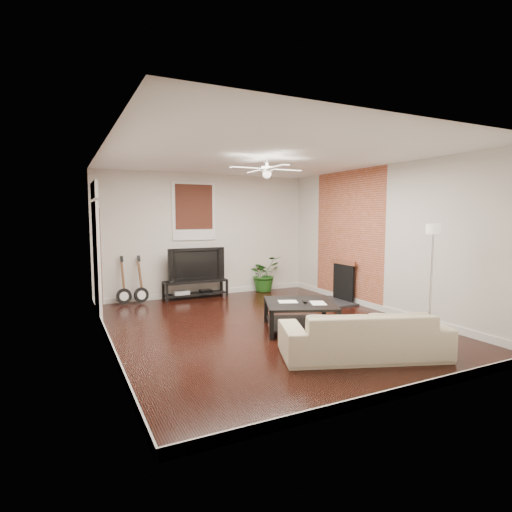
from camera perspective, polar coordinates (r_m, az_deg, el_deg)
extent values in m
cube|color=black|center=(6.89, 1.49, -9.86)|extent=(5.00, 6.00, 0.01)
cube|color=white|center=(6.71, 1.55, 13.86)|extent=(5.00, 6.00, 0.01)
cube|color=silver|center=(9.41, -7.01, 2.92)|extent=(5.00, 0.01, 2.80)
cube|color=silver|center=(4.24, 20.69, -0.72)|extent=(5.00, 0.01, 2.80)
cube|color=silver|center=(5.92, -20.43, 1.01)|extent=(0.01, 6.00, 2.80)
cube|color=silver|center=(8.12, 17.35, 2.27)|extent=(0.01, 6.00, 2.80)
cube|color=#B45B3A|center=(8.86, 12.85, 2.66)|extent=(0.02, 2.20, 2.80)
cube|color=black|center=(8.78, 11.25, -3.51)|extent=(0.80, 1.10, 0.92)
cube|color=#3E1911|center=(9.28, -8.75, 6.26)|extent=(1.00, 0.06, 1.30)
cube|color=white|center=(7.83, -21.51, 0.92)|extent=(0.08, 1.00, 2.50)
cube|color=black|center=(9.23, -8.53, -4.65)|extent=(1.44, 0.38, 0.40)
imported|color=black|center=(9.16, -8.62, -1.11)|extent=(1.29, 0.17, 0.74)
cube|color=black|center=(6.67, 6.20, -8.40)|extent=(1.42, 1.42, 0.46)
imported|color=#C3A992|center=(5.57, 14.87, -10.51)|extent=(2.29, 1.53, 0.62)
imported|color=#1E5117|center=(9.89, 1.15, -2.52)|extent=(0.95, 0.89, 0.87)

